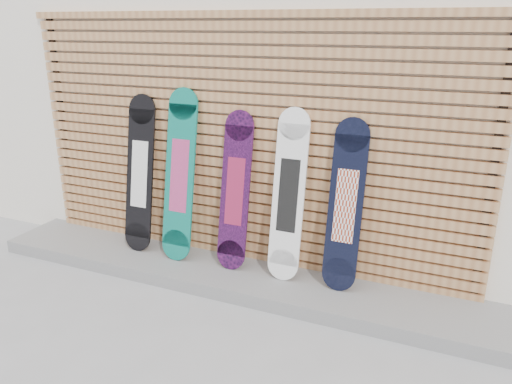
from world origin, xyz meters
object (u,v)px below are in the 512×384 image
snowboard_1 (180,176)px  snowboard_2 (235,191)px  snowboard_4 (346,206)px  snowboard_3 (289,196)px  snowboard_0 (140,174)px

snowboard_1 → snowboard_2: 0.55m
snowboard_2 → snowboard_4: bearing=0.4°
snowboard_3 → snowboard_4: (0.48, 0.01, -0.02)m
snowboard_1 → snowboard_4: snowboard_1 is taller
snowboard_1 → snowboard_3: bearing=1.1°
snowboard_1 → snowboard_3: 1.03m
snowboard_0 → snowboard_4: bearing=0.3°
snowboard_1 → snowboard_2: bearing=1.9°
snowboard_1 → snowboard_3: size_ratio=1.07×
snowboard_2 → snowboard_3: snowboard_3 is taller
snowboard_0 → snowboard_4: snowboard_0 is taller
snowboard_2 → snowboard_4: size_ratio=0.99×
snowboard_1 → snowboard_0: bearing=178.2°
snowboard_0 → snowboard_2: (0.99, 0.00, -0.04)m
snowboard_4 → snowboard_2: bearing=-179.6°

